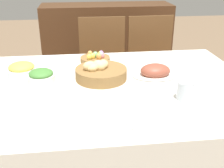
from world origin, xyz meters
name	(u,v)px	position (x,y,z in m)	size (l,w,h in m)	color
dining_table	(115,139)	(0.00, 0.00, 0.38)	(1.62, 1.18, 0.76)	silver
chair_far_center	(103,69)	(0.01, 0.92, 0.50)	(0.43, 0.43, 0.96)	brown
chair_far_right	(152,67)	(0.47, 0.92, 0.50)	(0.44, 0.44, 0.96)	brown
sideboard	(107,45)	(0.14, 1.81, 0.48)	(1.50, 0.44, 0.95)	#4C2D19
bread_basket	(100,72)	(-0.08, 0.09, 0.81)	(0.31, 0.31, 0.12)	olive
egg_basket	(96,58)	(-0.09, 0.40, 0.79)	(0.21, 0.21, 0.08)	olive
ham_platter	(155,72)	(0.26, 0.09, 0.79)	(0.28, 0.20, 0.09)	silver
green_salad_bowl	(41,78)	(-0.42, 0.02, 0.81)	(0.16, 0.16, 0.10)	silver
pineapple_bowl	(22,69)	(-0.56, 0.20, 0.80)	(0.18, 0.18, 0.08)	silver
dinner_plate	(151,119)	(0.11, -0.42, 0.77)	(0.25, 0.25, 0.01)	silver
fork	(118,121)	(-0.04, -0.42, 0.77)	(0.01, 0.19, 0.00)	silver
knife	(183,117)	(0.26, -0.42, 0.77)	(0.01, 0.19, 0.00)	silver
spoon	(189,117)	(0.29, -0.42, 0.77)	(0.01, 0.19, 0.00)	silver
drinking_cup	(185,91)	(0.33, -0.24, 0.81)	(0.08, 0.08, 0.10)	silver
butter_dish	(92,101)	(-0.15, -0.22, 0.78)	(0.14, 0.08, 0.03)	silver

